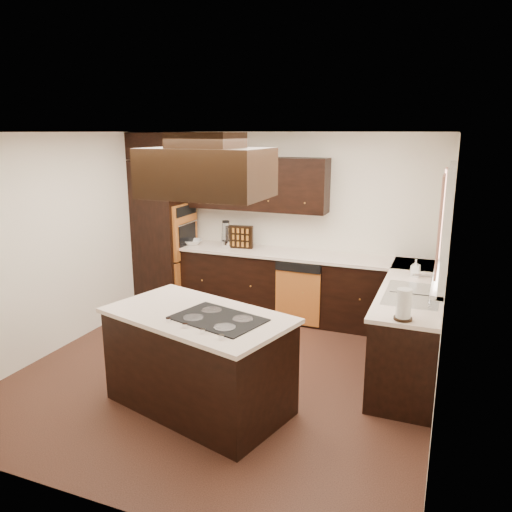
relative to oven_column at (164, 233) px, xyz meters
name	(u,v)px	position (x,y,z in m)	size (l,w,h in m)	color
floor	(227,372)	(1.78, -1.71, -1.07)	(4.20, 4.20, 0.02)	brown
ceiling	(223,131)	(1.78, -1.71, 1.45)	(4.20, 4.20, 0.02)	white
wall_back	(289,224)	(1.78, 0.40, 0.19)	(4.20, 0.02, 2.50)	white
wall_front	(84,336)	(1.78, -3.81, 0.19)	(4.20, 0.02, 2.50)	white
wall_left	(61,242)	(-0.33, -1.71, 0.19)	(0.02, 4.20, 2.50)	white
wall_right	(447,281)	(3.88, -1.71, 0.19)	(0.02, 4.20, 2.50)	white
oven_column	(164,233)	(0.00, 0.00, 0.00)	(0.65, 0.75, 2.12)	black
wall_oven_face	(185,231)	(0.35, 0.00, 0.06)	(0.05, 0.62, 0.78)	#CB6F2B
base_cabinets_back	(284,286)	(1.81, 0.09, -0.62)	(2.93, 0.60, 0.88)	black
base_cabinets_right	(411,327)	(3.58, -0.80, -0.62)	(0.60, 2.40, 0.88)	black
countertop_back	(284,254)	(1.81, 0.08, -0.16)	(2.93, 0.63, 0.04)	white
countertop_right	(413,287)	(3.56, -0.80, -0.16)	(0.63, 2.40, 0.04)	white
upper_cabinets	(256,184)	(1.34, 0.23, 0.75)	(2.00, 0.34, 0.72)	black
dishwasher_front	(298,298)	(2.10, -0.20, -0.66)	(0.60, 0.05, 0.72)	#CB6F2B
window_frame	(448,225)	(3.85, -1.16, 0.59)	(0.06, 1.32, 1.12)	white
window_pane	(451,225)	(3.87, -1.16, 0.59)	(0.00, 1.20, 1.00)	white
curtain_left	(440,227)	(3.79, -1.57, 0.64)	(0.02, 0.34, 0.90)	beige
curtain_right	(443,212)	(3.79, -0.74, 0.64)	(0.02, 0.34, 0.90)	beige
sink_rim	(412,294)	(3.58, -1.16, -0.14)	(0.52, 0.84, 0.01)	silver
island	(199,362)	(1.83, -2.42, -0.62)	(1.62, 0.88, 0.88)	black
island_top	(197,315)	(1.83, -2.42, -0.16)	(1.68, 0.94, 0.04)	white
cooktop	(218,319)	(2.06, -2.48, -0.13)	(0.77, 0.51, 0.01)	black
range_hood	(207,173)	(1.88, -2.25, 1.10)	(1.05, 0.72, 0.42)	black
hood_duct	(206,140)	(1.88, -2.25, 1.38)	(0.55, 0.50, 0.13)	black
blender_base	(226,244)	(0.97, 0.04, -0.09)	(0.15, 0.15, 0.10)	silver
blender_pitcher	(226,232)	(0.97, 0.04, 0.09)	(0.13, 0.13, 0.26)	silver
spice_rack	(239,237)	(1.15, 0.10, 0.02)	(0.37, 0.09, 0.31)	black
mixing_bowl	(192,242)	(0.43, 0.05, -0.11)	(0.27, 0.27, 0.07)	white
soap_bottle	(415,268)	(3.55, -0.49, -0.04)	(0.09, 0.09, 0.20)	white
paper_towel	(404,305)	(3.56, -1.90, 0.00)	(0.13, 0.13, 0.28)	white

